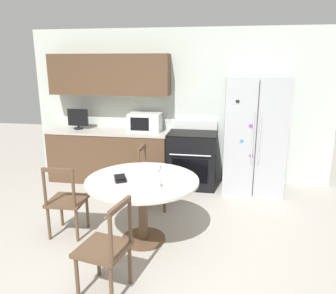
{
  "coord_description": "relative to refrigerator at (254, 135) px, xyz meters",
  "views": [
    {
      "loc": [
        0.78,
        -3.01,
        2.05
      ],
      "look_at": [
        0.07,
        1.15,
        0.95
      ],
      "focal_mm": 35.0,
      "sensor_mm": 36.0,
      "label": 1
    }
  ],
  "objects": [
    {
      "name": "microwave",
      "position": [
        -1.8,
        0.1,
        0.14
      ],
      "size": [
        0.54,
        0.36,
        0.31
      ],
      "color": "white",
      "rests_on": "kitchen_counter"
    },
    {
      "name": "dining_table",
      "position": [
        -1.37,
        -1.84,
        -0.29
      ],
      "size": [
        1.29,
        1.29,
        0.76
      ],
      "color": "beige",
      "rests_on": "ground_plane"
    },
    {
      "name": "dining_chair_far",
      "position": [
        -1.45,
        -0.9,
        -0.48
      ],
      "size": [
        0.43,
        0.43,
        0.9
      ],
      "rotation": [
        0.0,
        0.0,
        4.7
      ],
      "color": "brown",
      "rests_on": "ground_plane"
    },
    {
      "name": "dining_chair_left",
      "position": [
        -2.3,
        -1.87,
        -0.48
      ],
      "size": [
        0.44,
        0.44,
        0.9
      ],
      "rotation": [
        0.0,
        0.0,
        6.33
      ],
      "color": "brown",
      "rests_on": "ground_plane"
    },
    {
      "name": "refrigerator",
      "position": [
        0.0,
        0.0,
        0.0
      ],
      "size": [
        0.93,
        0.74,
        1.83
      ],
      "color": "#B2B5BA",
      "rests_on": "ground_plane"
    },
    {
      "name": "countertop_tv",
      "position": [
        -3.0,
        0.1,
        0.17
      ],
      "size": [
        0.36,
        0.16,
        0.35
      ],
      "color": "black",
      "rests_on": "kitchen_counter"
    },
    {
      "name": "back_wall",
      "position": [
        -1.58,
        0.37,
        0.53
      ],
      "size": [
        5.2,
        0.44,
        2.6
      ],
      "color": "silver",
      "rests_on": "ground_plane"
    },
    {
      "name": "oven_range",
      "position": [
        -0.98,
        0.04,
        -0.45
      ],
      "size": [
        0.79,
        0.68,
        1.08
      ],
      "color": "black",
      "rests_on": "ground_plane"
    },
    {
      "name": "candle_glass",
      "position": [
        -1.16,
        -2.05,
        -0.12
      ],
      "size": [
        0.09,
        0.09,
        0.09
      ],
      "color": "silver",
      "rests_on": "dining_table"
    },
    {
      "name": "ground_plane",
      "position": [
        -1.27,
        -2.22,
        -0.92
      ],
      "size": [
        14.0,
        14.0,
        0.0
      ],
      "primitive_type": "plane",
      "color": "#B2ADA3"
    },
    {
      "name": "wallet",
      "position": [
        -1.59,
        -1.95,
        -0.13
      ],
      "size": [
        0.17,
        0.17,
        0.07
      ],
      "color": "black",
      "rests_on": "dining_table"
    },
    {
      "name": "dining_chair_near",
      "position": [
        -1.48,
        -2.77,
        -0.48
      ],
      "size": [
        0.49,
        0.49,
        0.9
      ],
      "rotation": [
        0.0,
        0.0,
        1.38
      ],
      "color": "brown",
      "rests_on": "ground_plane"
    },
    {
      "name": "kitchen_counter",
      "position": [
        -2.44,
        0.07,
        -0.46
      ],
      "size": [
        2.1,
        0.64,
        0.9
      ],
      "color": "brown",
      "rests_on": "ground_plane"
    },
    {
      "name": "mail_stack",
      "position": [
        -1.35,
        -1.43,
        -0.14
      ],
      "size": [
        0.25,
        0.32,
        0.02
      ],
      "color": "white",
      "rests_on": "dining_table"
    }
  ]
}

